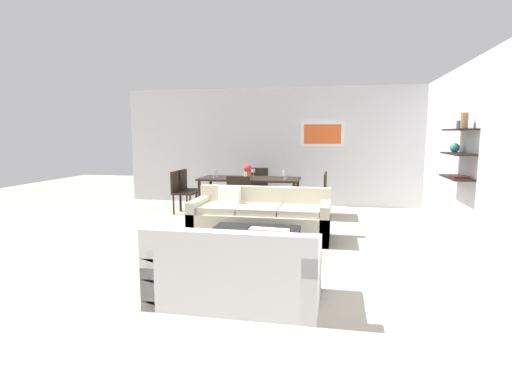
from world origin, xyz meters
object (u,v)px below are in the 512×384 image
(dining_chair_foot, at_px, (240,196))
(sofa_beige, at_px, (260,219))
(wine_glass_right_near, at_px, (285,173))
(wine_glass_head, at_px, (253,171))
(centerpiece_vase, at_px, (248,171))
(wine_glass_right_far, at_px, (286,172))
(dining_chair_left_near, at_px, (181,189))
(dining_table, at_px, (250,181))
(wine_glass_left_far, at_px, (217,172))
(wine_glass_foot, at_px, (245,174))
(dining_chair_head, at_px, (257,185))
(dining_chair_left_far, at_px, (188,187))
(loveseat_white, at_px, (237,272))
(wine_glass_left_near, at_px, (214,172))
(coffee_table, at_px, (253,246))
(dining_chair_right_near, at_px, (319,193))
(decorative_bowl, at_px, (259,230))
(dining_chair_right_far, at_px, (320,190))

(dining_chair_foot, bearing_deg, sofa_beige, -60.58)
(wine_glass_right_near, height_order, wine_glass_head, wine_glass_right_near)
(centerpiece_vase, bearing_deg, wine_glass_right_far, 11.88)
(dining_chair_left_near, bearing_deg, dining_table, 7.88)
(wine_glass_left_far, xyz_separation_m, wine_glass_foot, (0.73, -0.49, 0.00))
(dining_table, distance_m, dining_chair_head, 0.86)
(sofa_beige, relative_size, dining_chair_left_far, 2.46)
(loveseat_white, xyz_separation_m, wine_glass_left_near, (-1.55, 4.27, 0.57))
(sofa_beige, xyz_separation_m, dining_chair_left_near, (-2.00, 1.67, 0.21))
(wine_glass_left_near, bearing_deg, dining_chair_foot, -45.08)
(coffee_table, height_order, wine_glass_left_near, wine_glass_left_near)
(wine_glass_head, xyz_separation_m, centerpiece_vase, (-0.03, -0.43, 0.03))
(dining_chair_right_near, xyz_separation_m, wine_glass_left_near, (-2.15, 0.09, 0.36))
(wine_glass_right_near, height_order, centerpiece_vase, centerpiece_vase)
(dining_chair_left_near, bearing_deg, wine_glass_right_near, 2.35)
(dining_chair_head, distance_m, wine_glass_left_far, 1.10)
(dining_chair_right_near, height_order, wine_glass_right_far, wine_glass_right_far)
(loveseat_white, xyz_separation_m, dining_chair_right_near, (0.61, 4.18, 0.21))
(decorative_bowl, xyz_separation_m, dining_chair_left_near, (-2.22, 2.91, 0.09))
(loveseat_white, distance_m, wine_glass_left_near, 4.58)
(loveseat_white, xyz_separation_m, wine_glass_right_far, (-0.08, 4.48, 0.57))
(dining_chair_left_near, relative_size, wine_glass_foot, 5.70)
(dining_chair_right_far, xyz_separation_m, wine_glass_right_far, (-0.69, -0.09, 0.36))
(dining_table, xyz_separation_m, dining_chair_right_near, (1.42, -0.20, -0.18))
(wine_glass_right_near, relative_size, centerpiece_vase, 0.65)
(sofa_beige, distance_m, wine_glass_right_far, 2.06)
(dining_chair_head, bearing_deg, wine_glass_right_far, -45.08)
(loveseat_white, relative_size, wine_glass_head, 10.38)
(wine_glass_right_near, bearing_deg, dining_chair_right_near, -7.34)
(dining_chair_head, height_order, dining_chair_right_near, same)
(dining_chair_foot, bearing_deg, dining_chair_right_near, 24.49)
(centerpiece_vase, bearing_deg, wine_glass_right_near, -4.26)
(dining_chair_left_far, bearing_deg, sofa_beige, -45.93)
(wine_glass_right_far, bearing_deg, loveseat_white, -88.96)
(sofa_beige, height_order, dining_chair_left_far, dining_chair_left_far)
(sofa_beige, relative_size, coffee_table, 1.87)
(dining_table, bearing_deg, wine_glass_left_near, -171.61)
(decorative_bowl, xyz_separation_m, wine_glass_left_far, (-1.53, 3.21, 0.44))
(dining_chair_right_near, bearing_deg, sofa_beige, -116.81)
(dining_chair_left_far, bearing_deg, centerpiece_vase, -10.09)
(loveseat_white, relative_size, wine_glass_left_far, 10.88)
(dining_chair_right_near, bearing_deg, centerpiece_vase, 174.27)
(coffee_table, xyz_separation_m, wine_glass_right_near, (0.03, 2.94, 0.69))
(dining_chair_right_far, distance_m, wine_glass_left_near, 2.21)
(dining_table, distance_m, wine_glass_left_near, 0.76)
(decorative_bowl, distance_m, dining_chair_left_near, 3.66)
(sofa_beige, xyz_separation_m, wine_glass_left_near, (-1.31, 1.76, 0.57))
(wine_glass_left_near, bearing_deg, centerpiece_vase, 4.57)
(decorative_bowl, xyz_separation_m, wine_glass_right_near, (-0.06, 3.00, 0.46))
(decorative_bowl, xyz_separation_m, dining_chair_left_far, (-2.22, 3.30, 0.09))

